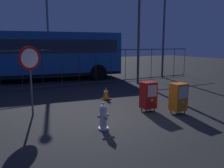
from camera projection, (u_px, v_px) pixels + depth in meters
ground_plane at (122, 119)px, 7.12m from camera, size 60.00×60.00×0.00m
fire_hydrant at (103, 117)px, 6.24m from camera, size 0.33×0.32×0.75m
newspaper_box_primary at (148, 95)px, 7.90m from camera, size 0.48×0.42×1.02m
newspaper_box_secondary at (178, 97)px, 7.62m from camera, size 0.48×0.42×1.02m
stop_sign at (30, 66)px, 7.32m from camera, size 0.71×0.31×2.23m
traffic_cone at (106, 93)px, 9.67m from camera, size 0.36×0.36×0.53m
fence_barrier at (62, 68)px, 12.28m from camera, size 18.03×0.04×2.00m
bus_near at (36, 53)px, 14.41m from camera, size 10.75×3.98×3.00m
bus_far at (34, 51)px, 18.25m from camera, size 10.71×3.67×3.00m
street_light_near_left at (139, 6)px, 12.81m from camera, size 0.32×0.32×7.63m
street_light_near_right at (164, 21)px, 15.46m from camera, size 0.32×0.32×6.54m
street_light_far_left at (47, 17)px, 15.96m from camera, size 0.32×0.32×7.07m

